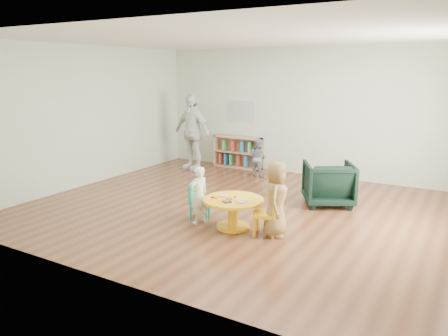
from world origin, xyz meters
name	(u,v)px	position (x,y,z in m)	size (l,w,h in m)	color
room	(242,97)	(0.01, 0.00, 1.89)	(7.10, 7.00, 2.80)	#572F1B
activity_table	(233,208)	(0.33, -0.84, 0.31)	(0.90, 0.90, 0.50)	yellow
kid_chair_left	(197,200)	(-0.37, -0.76, 0.31)	(0.40, 0.40, 0.58)	teal
kid_chair_right	(268,213)	(0.90, -0.84, 0.33)	(0.41, 0.41, 0.61)	yellow
bookshelf	(238,152)	(-1.61, 2.86, 0.37)	(1.20, 0.30, 0.75)	tan
alphabet_poster	(241,111)	(-1.60, 2.98, 1.35)	(0.74, 0.01, 0.54)	silver
armchair	(328,184)	(1.20, 1.01, 0.38)	(0.81, 0.83, 0.76)	black
child_left	(199,195)	(-0.23, -0.92, 0.45)	(0.33, 0.21, 0.89)	white
child_right	(276,199)	(0.99, -0.81, 0.54)	(0.53, 0.34, 1.08)	#F1AD1A
toddler	(258,158)	(-0.78, 2.26, 0.42)	(0.41, 0.32, 0.85)	#181F3C
adult_caretaker	(192,132)	(-2.43, 2.11, 0.89)	(1.04, 0.43, 1.77)	white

